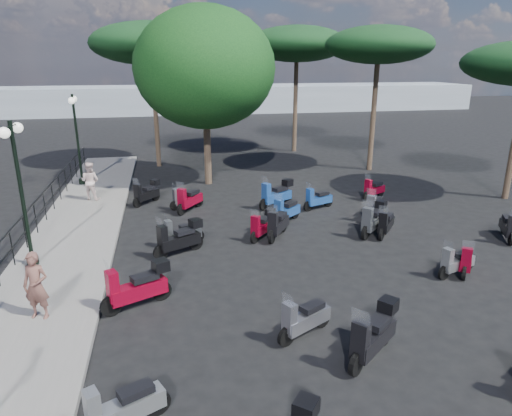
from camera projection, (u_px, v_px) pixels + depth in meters
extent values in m
plane|color=black|center=(285.00, 278.00, 13.19)|extent=(120.00, 120.00, 0.00)
cube|color=slate|center=(67.00, 252.00, 14.75)|extent=(3.00, 30.00, 0.15)
cylinder|color=black|center=(12.00, 248.00, 13.49)|extent=(0.04, 0.04, 1.10)
cylinder|color=black|center=(25.00, 232.00, 14.76)|extent=(0.04, 0.04, 1.10)
cylinder|color=black|center=(36.00, 218.00, 16.04)|extent=(0.04, 0.04, 1.10)
cylinder|color=black|center=(45.00, 206.00, 17.31)|extent=(0.04, 0.04, 1.10)
cylinder|color=black|center=(53.00, 196.00, 18.59)|extent=(0.04, 0.04, 1.10)
cylinder|color=black|center=(60.00, 188.00, 19.87)|extent=(0.04, 0.04, 1.10)
cylinder|color=black|center=(66.00, 180.00, 21.14)|extent=(0.04, 0.04, 1.10)
cylinder|color=black|center=(71.00, 173.00, 22.42)|extent=(0.04, 0.04, 1.10)
cylinder|color=black|center=(76.00, 167.00, 23.69)|extent=(0.04, 0.04, 1.10)
cylinder|color=black|center=(80.00, 161.00, 24.97)|extent=(0.04, 0.04, 1.10)
cylinder|color=black|center=(84.00, 156.00, 26.24)|extent=(0.04, 0.04, 1.10)
cube|color=black|center=(16.00, 223.00, 13.96)|extent=(0.04, 26.00, 0.04)
cube|color=black|center=(19.00, 240.00, 14.13)|extent=(0.04, 26.00, 0.04)
cylinder|color=black|center=(33.00, 260.00, 13.67)|extent=(0.34, 0.34, 0.26)
cylinder|color=black|center=(22.00, 196.00, 13.05)|extent=(0.12, 0.12, 4.29)
cylinder|color=black|center=(10.00, 126.00, 12.43)|extent=(0.10, 0.97, 0.04)
sphere|color=white|center=(17.00, 128.00, 12.92)|extent=(0.30, 0.30, 0.30)
sphere|color=white|center=(4.00, 133.00, 12.01)|extent=(0.30, 0.30, 0.30)
cylinder|color=black|center=(83.00, 181.00, 22.56)|extent=(0.35, 0.35, 0.26)
cylinder|color=black|center=(78.00, 140.00, 21.93)|extent=(0.12, 0.12, 4.33)
cylinder|color=black|center=(72.00, 97.00, 21.31)|extent=(0.12, 0.98, 0.04)
sphere|color=white|center=(74.00, 99.00, 21.79)|extent=(0.30, 0.30, 0.30)
sphere|color=white|center=(72.00, 101.00, 20.89)|extent=(0.30, 0.30, 0.30)
imported|color=brown|center=(36.00, 286.00, 10.65)|extent=(0.69, 0.54, 1.66)
imported|color=beige|center=(90.00, 181.00, 19.83)|extent=(0.99, 0.89, 1.67)
cylinder|color=black|center=(158.00, 403.00, 8.05)|extent=(0.47, 0.29, 0.47)
cube|color=gray|center=(128.00, 408.00, 7.68)|extent=(1.29, 0.85, 0.33)
cube|color=black|center=(136.00, 391.00, 7.69)|extent=(0.66, 0.52, 0.14)
cube|color=gray|center=(93.00, 410.00, 7.28)|extent=(0.32, 0.36, 0.69)
plane|color=white|center=(86.00, 388.00, 7.11)|extent=(0.23, 0.37, 0.36)
cylinder|color=black|center=(111.00, 306.00, 11.15)|extent=(0.53, 0.33, 0.54)
cylinder|color=black|center=(162.00, 291.00, 11.90)|extent=(0.53, 0.33, 0.54)
cube|color=maroon|center=(139.00, 290.00, 11.49)|extent=(1.48, 0.95, 0.38)
cube|color=black|center=(145.00, 277.00, 11.50)|extent=(0.75, 0.58, 0.16)
cube|color=maroon|center=(113.00, 286.00, 11.04)|extent=(0.36, 0.41, 0.78)
plane|color=white|center=(108.00, 268.00, 10.85)|extent=(0.26, 0.42, 0.42)
cube|color=black|center=(161.00, 265.00, 11.69)|extent=(0.49, 0.48, 0.29)
cylinder|color=black|center=(167.00, 242.00, 15.15)|extent=(0.45, 0.24, 0.45)
cylinder|color=black|center=(198.00, 236.00, 15.70)|extent=(0.45, 0.24, 0.45)
cube|color=#424549|center=(184.00, 234.00, 15.40)|extent=(1.24, 0.70, 0.32)
cube|color=black|center=(188.00, 226.00, 15.39)|extent=(0.62, 0.45, 0.13)
cube|color=#424549|center=(168.00, 230.00, 15.06)|extent=(0.29, 0.33, 0.65)
plane|color=white|center=(166.00, 218.00, 14.90)|extent=(0.19, 0.36, 0.35)
cylinder|color=black|center=(181.00, 209.00, 18.41)|extent=(0.39, 0.46, 0.50)
cylinder|color=black|center=(198.00, 201.00, 19.48)|extent=(0.39, 0.46, 0.50)
cube|color=maroon|center=(190.00, 200.00, 18.93)|extent=(1.10, 1.29, 0.35)
cube|color=black|center=(193.00, 193.00, 19.00)|extent=(0.63, 0.69, 0.15)
cube|color=maroon|center=(182.00, 197.00, 18.34)|extent=(0.39, 0.37, 0.73)
plane|color=white|center=(180.00, 187.00, 18.14)|extent=(0.37, 0.31, 0.39)
cylinder|color=black|center=(137.00, 202.00, 19.37)|extent=(0.38, 0.41, 0.46)
cylinder|color=black|center=(156.00, 196.00, 20.32)|extent=(0.38, 0.41, 0.46)
cube|color=black|center=(147.00, 195.00, 19.83)|extent=(1.07, 1.15, 0.33)
cube|color=black|center=(149.00, 188.00, 19.89)|extent=(0.60, 0.62, 0.13)
cube|color=black|center=(138.00, 192.00, 19.30)|extent=(0.36, 0.35, 0.67)
plane|color=white|center=(136.00, 182.00, 19.12)|extent=(0.32, 0.30, 0.36)
cube|color=black|center=(155.00, 182.00, 20.15)|extent=(0.45, 0.45, 0.25)
cube|color=black|center=(306.00, 408.00, 6.99)|extent=(0.49, 0.49, 0.27)
cylinder|color=black|center=(357.00, 363.00, 9.06)|extent=(0.48, 0.42, 0.53)
cylinder|color=black|center=(385.00, 334.00, 10.03)|extent=(0.48, 0.42, 0.53)
cube|color=black|center=(373.00, 338.00, 9.52)|extent=(1.34, 1.19, 0.37)
cube|color=black|center=(379.00, 322.00, 9.57)|extent=(0.72, 0.67, 0.15)
cube|color=black|center=(360.00, 339.00, 8.97)|extent=(0.40, 0.41, 0.77)
plane|color=white|center=(361.00, 319.00, 8.77)|extent=(0.33, 0.38, 0.41)
cube|color=black|center=(388.00, 305.00, 9.83)|extent=(0.51, 0.51, 0.29)
cylinder|color=black|center=(161.00, 252.00, 14.31)|extent=(0.50, 0.33, 0.51)
cylinder|color=black|center=(196.00, 242.00, 15.06)|extent=(0.50, 0.33, 0.51)
cube|color=black|center=(180.00, 241.00, 14.66)|extent=(1.39, 0.95, 0.36)
cube|color=black|center=(184.00, 231.00, 14.68)|extent=(0.71, 0.57, 0.15)
cube|color=black|center=(162.00, 237.00, 14.21)|extent=(0.35, 0.39, 0.74)
plane|color=white|center=(160.00, 223.00, 14.03)|extent=(0.26, 0.40, 0.39)
cube|color=black|center=(195.00, 223.00, 14.87)|extent=(0.48, 0.47, 0.28)
cylinder|color=black|center=(254.00, 237.00, 15.60)|extent=(0.36, 0.39, 0.44)
cylinder|color=black|center=(270.00, 227.00, 16.51)|extent=(0.36, 0.39, 0.44)
cube|color=maroon|center=(263.00, 227.00, 16.04)|extent=(1.03, 1.10, 0.31)
cube|color=black|center=(265.00, 219.00, 16.09)|extent=(0.57, 0.60, 0.13)
cube|color=maroon|center=(255.00, 225.00, 15.53)|extent=(0.34, 0.33, 0.64)
plane|color=white|center=(255.00, 214.00, 15.36)|extent=(0.31, 0.29, 0.34)
cube|color=black|center=(270.00, 212.00, 16.34)|extent=(0.43, 0.43, 0.24)
cylinder|color=black|center=(175.00, 206.00, 18.99)|extent=(0.43, 0.23, 0.43)
cylinder|color=black|center=(198.00, 202.00, 19.51)|extent=(0.43, 0.23, 0.43)
cube|color=gray|center=(187.00, 200.00, 19.23)|extent=(1.19, 0.67, 0.30)
cube|color=black|center=(190.00, 194.00, 19.22)|extent=(0.59, 0.43, 0.12)
cube|color=gray|center=(176.00, 196.00, 18.90)|extent=(0.27, 0.32, 0.62)
plane|color=white|center=(174.00, 187.00, 18.75)|extent=(0.18, 0.34, 0.33)
cylinder|color=black|center=(286.00, 336.00, 9.99)|extent=(0.46, 0.31, 0.47)
cylinder|color=black|center=(322.00, 318.00, 10.70)|extent=(0.46, 0.31, 0.47)
cube|color=gray|center=(307.00, 320.00, 10.32)|extent=(1.26, 0.89, 0.33)
cube|color=black|center=(312.00, 307.00, 10.33)|extent=(0.65, 0.53, 0.14)
cube|color=gray|center=(289.00, 317.00, 9.90)|extent=(0.33, 0.36, 0.68)
plane|color=white|center=(288.00, 300.00, 9.73)|extent=(0.24, 0.36, 0.36)
cylinder|color=black|center=(272.00, 237.00, 15.57)|extent=(0.36, 0.48, 0.50)
cylinder|color=black|center=(284.00, 225.00, 16.68)|extent=(0.36, 0.48, 0.50)
cube|color=black|center=(279.00, 225.00, 16.11)|extent=(1.05, 1.34, 0.36)
cube|color=black|center=(280.00, 216.00, 16.18)|extent=(0.61, 0.70, 0.15)
cube|color=black|center=(273.00, 223.00, 15.49)|extent=(0.39, 0.37, 0.74)
plane|color=white|center=(272.00, 210.00, 15.29)|extent=(0.38, 0.29, 0.39)
cylinder|color=black|center=(277.00, 221.00, 17.12)|extent=(0.43, 0.39, 0.49)
cylinder|color=black|center=(295.00, 213.00, 18.03)|extent=(0.43, 0.39, 0.49)
cube|color=#204D97|center=(287.00, 212.00, 17.56)|extent=(1.22, 1.12, 0.34)
cube|color=black|center=(290.00, 204.00, 17.60)|extent=(0.66, 0.63, 0.14)
cube|color=#204D97|center=(279.00, 209.00, 17.03)|extent=(0.37, 0.38, 0.71)
plane|color=white|center=(278.00, 197.00, 16.85)|extent=(0.31, 0.34, 0.38)
cylinder|color=black|center=(265.00, 204.00, 18.99)|extent=(0.51, 0.36, 0.53)
cylinder|color=black|center=(287.00, 198.00, 19.82)|extent=(0.51, 0.36, 0.53)
cube|color=#204D97|center=(277.00, 197.00, 19.38)|extent=(1.42, 1.05, 0.37)
cube|color=black|center=(280.00, 189.00, 19.40)|extent=(0.74, 0.62, 0.15)
cube|color=#204D97|center=(266.00, 192.00, 18.89)|extent=(0.38, 0.41, 0.77)
plane|color=white|center=(265.00, 181.00, 18.69)|extent=(0.29, 0.40, 0.41)
cube|color=black|center=(287.00, 183.00, 19.62)|extent=(0.50, 0.49, 0.29)
cylinder|color=black|center=(464.00, 273.00, 13.00)|extent=(0.33, 0.40, 0.43)
cylinder|color=black|center=(465.00, 259.00, 13.93)|extent=(0.33, 0.40, 0.43)
cube|color=maroon|center=(466.00, 260.00, 13.46)|extent=(0.95, 1.13, 0.31)
cube|color=black|center=(467.00, 250.00, 13.51)|extent=(0.54, 0.60, 0.13)
cube|color=maroon|center=(466.00, 259.00, 12.93)|extent=(0.34, 0.32, 0.63)
plane|color=white|center=(468.00, 246.00, 12.76)|extent=(0.32, 0.26, 0.34)
cylinder|color=black|center=(365.00, 233.00, 15.90)|extent=(0.46, 0.44, 0.52)
cylinder|color=black|center=(379.00, 222.00, 16.91)|extent=(0.46, 0.44, 0.52)
cube|color=#424549|center=(374.00, 222.00, 16.39)|extent=(1.28, 1.24, 0.37)
cube|color=black|center=(376.00, 212.00, 16.44)|extent=(0.70, 0.69, 0.15)
cube|color=#424549|center=(367.00, 218.00, 15.81)|extent=(0.40, 0.40, 0.76)
plane|color=white|center=(368.00, 205.00, 15.61)|extent=(0.35, 0.36, 0.40)
cube|color=black|center=(381.00, 204.00, 16.71)|extent=(0.51, 0.51, 0.28)
cylinder|color=black|center=(381.00, 234.00, 15.82)|extent=(0.36, 0.42, 0.46)
cylinder|color=black|center=(389.00, 224.00, 16.79)|extent=(0.36, 0.42, 0.46)
cube|color=black|center=(386.00, 224.00, 16.29)|extent=(1.04, 1.17, 0.32)
cube|color=black|center=(388.00, 216.00, 16.35)|extent=(0.59, 0.63, 0.13)
cube|color=black|center=(383.00, 222.00, 15.75)|extent=(0.36, 0.34, 0.67)
plane|color=white|center=(384.00, 211.00, 15.57)|extent=(0.33, 0.29, 0.36)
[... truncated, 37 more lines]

